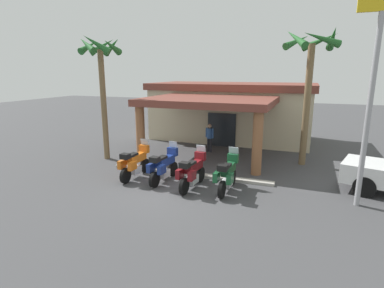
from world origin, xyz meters
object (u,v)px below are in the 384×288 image
at_px(pedestrian, 210,136).
at_px(motorcycle_green, 227,174).
at_px(motorcycle_blue, 164,166).
at_px(motorcycle_orange, 135,163).
at_px(motorcycle_maroon, 192,172).
at_px(palm_tree_roadside, 101,65).
at_px(palm_tree_near_portico, 311,64).
at_px(roadside_sign, 376,60).
at_px(motel_building, 231,111).

bearing_deg(pedestrian, motorcycle_green, 39.75).
distance_m(motorcycle_blue, pedestrian, 5.53).
distance_m(motorcycle_orange, motorcycle_blue, 1.40).
bearing_deg(motorcycle_maroon, palm_tree_roadside, 71.91).
distance_m(palm_tree_near_portico, palm_tree_roadside, 10.33).
height_order(motorcycle_maroon, palm_tree_roadside, palm_tree_roadside).
distance_m(motorcycle_maroon, palm_tree_roadside, 7.65).
bearing_deg(motorcycle_maroon, roadside_sign, -80.51).
bearing_deg(motel_building, palm_tree_near_portico, -42.63).
bearing_deg(motorcycle_green, palm_tree_roadside, 74.06).
bearing_deg(palm_tree_roadside, motorcycle_maroon, -22.91).
bearing_deg(roadside_sign, palm_tree_roadside, 170.48).
height_order(motorcycle_blue, motorcycle_maroon, same).
xyz_separation_m(motel_building, motorcycle_blue, (-0.65, -9.41, -1.32)).
bearing_deg(pedestrian, palm_tree_roadside, -39.35).
height_order(motorcycle_blue, palm_tree_roadside, palm_tree_roadside).
xyz_separation_m(pedestrian, roadside_sign, (7.07, -5.30, 4.01)).
bearing_deg(motel_building, roadside_sign, -52.79).
relative_size(motorcycle_orange, palm_tree_roadside, 0.34).
relative_size(motorcycle_blue, roadside_sign, 0.30).
bearing_deg(roadside_sign, motorcycle_maroon, -175.33).
xyz_separation_m(motel_building, roadside_sign, (6.75, -9.20, 2.95)).
xyz_separation_m(motel_building, motorcycle_maroon, (0.75, -9.69, -1.32)).
bearing_deg(palm_tree_near_portico, motorcycle_orange, -145.52).
relative_size(motorcycle_blue, motorcycle_maroon, 1.00).
bearing_deg(motorcycle_maroon, motorcycle_blue, 83.51).
bearing_deg(motorcycle_maroon, motel_building, 9.22).
height_order(motorcycle_maroon, palm_tree_near_portico, palm_tree_near_portico).
relative_size(motel_building, motorcycle_orange, 4.99).
bearing_deg(motorcycle_blue, motel_building, 1.20).
relative_size(motorcycle_blue, motorcycle_green, 1.00).
height_order(motorcycle_maroon, roadside_sign, roadside_sign).
xyz_separation_m(motorcycle_blue, palm_tree_roadside, (-4.47, 2.20, 4.23)).
distance_m(motorcycle_green, roadside_sign, 6.28).
height_order(motorcycle_orange, motorcycle_green, same).
xyz_separation_m(motel_building, palm_tree_near_portico, (4.88, -4.64, 2.95)).
bearing_deg(pedestrian, motorcycle_orange, -1.42).
distance_m(motel_building, roadside_sign, 11.79).
relative_size(motorcycle_orange, pedestrian, 1.34).
height_order(motorcycle_orange, motorcycle_maroon, same).
height_order(motel_building, pedestrian, motel_building).
distance_m(pedestrian, palm_tree_roadside, 7.06).
bearing_deg(motorcycle_green, pedestrian, 25.39).
relative_size(motel_building, motorcycle_maroon, 4.99).
bearing_deg(motorcycle_blue, roadside_sign, -83.19).
height_order(motorcycle_blue, pedestrian, pedestrian).
relative_size(motorcycle_orange, motorcycle_blue, 1.00).
bearing_deg(roadside_sign, motorcycle_blue, -178.37).
xyz_separation_m(motorcycle_orange, pedestrian, (1.74, 5.50, 0.26)).
distance_m(motel_building, pedestrian, 4.05).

